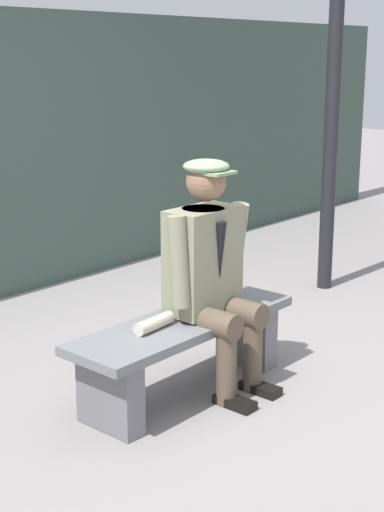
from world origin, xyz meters
name	(u,v)px	position (x,y,z in m)	size (l,w,h in m)	color
ground_plane	(185,392)	(0.00, 0.00, 0.00)	(30.00, 30.00, 0.00)	gray
bench	(185,343)	(0.00, 0.00, 0.30)	(1.46, 0.45, 0.44)	slate
seated_man	(211,267)	(-0.16, 0.06, 0.72)	(0.60, 0.57, 1.31)	gray
rolled_magazine	(154,323)	(0.23, -0.01, 0.47)	(0.07, 0.07, 0.26)	beige
lamp_post	(335,44)	(-2.27, -0.47, 1.93)	(0.25, 0.25, 3.20)	black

